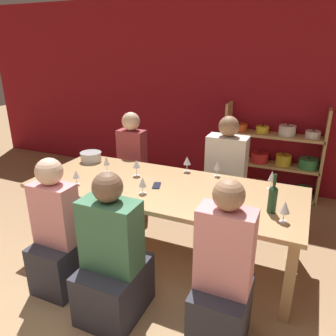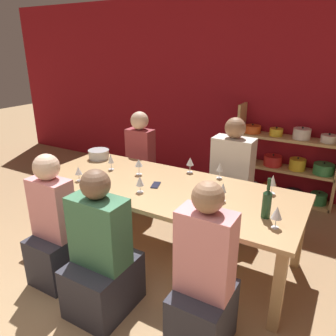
# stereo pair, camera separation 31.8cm
# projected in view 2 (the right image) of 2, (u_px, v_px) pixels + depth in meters

# --- Properties ---
(wall_back_red) EXTENTS (8.80, 0.06, 2.70)m
(wall_back_red) POSITION_uv_depth(u_px,v_px,m) (235.00, 95.00, 4.70)
(wall_back_red) COLOR maroon
(wall_back_red) RESTS_ON ground_plane
(shelf_unit) EXTENTS (1.32, 0.30, 1.27)m
(shelf_unit) POSITION_uv_depth(u_px,v_px,m) (286.00, 165.00, 4.43)
(shelf_unit) COLOR tan
(shelf_unit) RESTS_ON ground_plane
(dining_table) EXTENTS (2.62, 1.04, 0.74)m
(dining_table) POSITION_uv_depth(u_px,v_px,m) (163.00, 193.00, 3.18)
(dining_table) COLOR tan
(dining_table) RESTS_ON ground_plane
(mixing_bowl) EXTENTS (0.25, 0.25, 0.11)m
(mixing_bowl) POSITION_uv_depth(u_px,v_px,m) (99.00, 154.00, 3.90)
(mixing_bowl) COLOR #B7BABC
(mixing_bowl) RESTS_ON dining_table
(wine_bottle_green) EXTENTS (0.07, 0.07, 0.33)m
(wine_bottle_green) POSITION_uv_depth(u_px,v_px,m) (267.00, 203.00, 2.53)
(wine_bottle_green) COLOR #19381E
(wine_bottle_green) RESTS_ON dining_table
(wine_glass_empty_a) EXTENTS (0.07, 0.07, 0.16)m
(wine_glass_empty_a) POSITION_uv_depth(u_px,v_px,m) (140.00, 181.00, 2.98)
(wine_glass_empty_a) COLOR white
(wine_glass_empty_a) RESTS_ON dining_table
(wine_glass_empty_b) EXTENTS (0.06, 0.06, 0.17)m
(wine_glass_empty_b) POSITION_uv_depth(u_px,v_px,m) (220.00, 167.00, 3.30)
(wine_glass_empty_b) COLOR white
(wine_glass_empty_b) RESTS_ON dining_table
(wine_glass_red_a) EXTENTS (0.07, 0.07, 0.15)m
(wine_glass_red_a) POSITION_uv_depth(u_px,v_px,m) (78.00, 171.00, 3.24)
(wine_glass_red_a) COLOR white
(wine_glass_red_a) RESTS_ON dining_table
(wine_glass_empty_c) EXTENTS (0.08, 0.08, 0.17)m
(wine_glass_empty_c) POSITION_uv_depth(u_px,v_px,m) (139.00, 163.00, 3.39)
(wine_glass_empty_c) COLOR white
(wine_glass_empty_c) RESTS_ON dining_table
(wine_glass_red_b) EXTENTS (0.06, 0.06, 0.17)m
(wine_glass_red_b) POSITION_uv_depth(u_px,v_px,m) (223.00, 188.00, 2.81)
(wine_glass_red_b) COLOR white
(wine_glass_red_b) RESTS_ON dining_table
(wine_glass_empty_d) EXTENTS (0.06, 0.06, 0.18)m
(wine_glass_empty_d) POSITION_uv_depth(u_px,v_px,m) (111.00, 159.00, 3.53)
(wine_glass_empty_d) COLOR white
(wine_glass_empty_d) RESTS_ON dining_table
(wine_glass_white_a) EXTENTS (0.07, 0.07, 0.18)m
(wine_glass_white_a) POSITION_uv_depth(u_px,v_px,m) (273.00, 181.00, 2.95)
(wine_glass_white_a) COLOR white
(wine_glass_white_a) RESTS_ON dining_table
(wine_glass_red_c) EXTENTS (0.08, 0.08, 0.17)m
(wine_glass_red_c) POSITION_uv_depth(u_px,v_px,m) (277.00, 213.00, 2.38)
(wine_glass_red_c) COLOR white
(wine_glass_red_c) RESTS_ON dining_table
(wine_glass_red_d) EXTENTS (0.08, 0.08, 0.17)m
(wine_glass_red_d) POSITION_uv_depth(u_px,v_px,m) (190.00, 162.00, 3.45)
(wine_glass_red_d) COLOR white
(wine_glass_red_d) RESTS_ON dining_table
(cell_phone) EXTENTS (0.11, 0.16, 0.01)m
(cell_phone) POSITION_uv_depth(u_px,v_px,m) (156.00, 185.00, 3.16)
(cell_phone) COLOR #1E2338
(cell_phone) RESTS_ON dining_table
(person_near_a) EXTENTS (0.44, 0.55, 1.20)m
(person_near_a) POSITION_uv_depth(u_px,v_px,m) (102.00, 262.00, 2.54)
(person_near_a) COLOR #2D2D38
(person_near_a) RESTS_ON ground_plane
(person_far_a) EXTENTS (0.45, 0.57, 1.29)m
(person_far_a) POSITION_uv_depth(u_px,v_px,m) (231.00, 187.00, 3.79)
(person_far_a) COLOR #2D2D38
(person_far_a) RESTS_ON ground_plane
(person_near_b) EXTENTS (0.36, 0.46, 1.20)m
(person_near_b) POSITION_uv_depth(u_px,v_px,m) (56.00, 235.00, 2.88)
(person_near_b) COLOR #2D2D38
(person_near_b) RESTS_ON ground_plane
(person_far_b) EXTENTS (0.34, 0.43, 1.26)m
(person_far_b) POSITION_uv_depth(u_px,v_px,m) (141.00, 171.00, 4.25)
(person_far_b) COLOR #2D2D38
(person_far_b) RESTS_ON ground_plane
(person_near_c) EXTENTS (0.36, 0.46, 1.27)m
(person_near_c) POSITION_uv_depth(u_px,v_px,m) (204.00, 291.00, 2.18)
(person_near_c) COLOR #2D2D38
(person_near_c) RESTS_ON ground_plane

